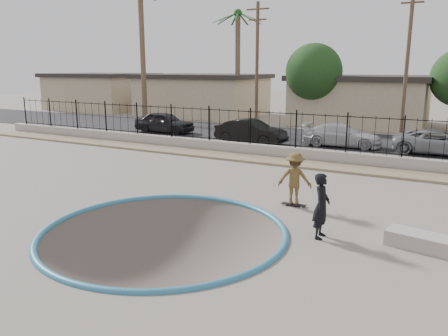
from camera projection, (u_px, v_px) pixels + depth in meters
ground at (304, 173)px, 23.79m from camera, size 120.00×120.00×2.20m
bowl_pit at (164, 232)px, 12.35m from camera, size 6.84×6.84×1.80m
coping_ring at (164, 232)px, 12.35m from camera, size 7.04×7.04×0.20m
rock_strip at (288, 162)px, 21.12m from camera, size 42.00×1.60×0.11m
retaining_wall at (295, 154)px, 22.01m from camera, size 42.00×0.45×0.60m
fence at (296, 130)px, 21.74m from camera, size 40.00×0.04×1.80m
street at (329, 140)px, 27.84m from camera, size 90.00×8.00×0.04m
house_west_far at (102, 91)px, 48.34m from camera, size 10.60×8.60×3.90m
house_west at (203, 94)px, 42.41m from camera, size 11.60×8.60×3.90m
house_center at (361, 100)px, 35.58m from camera, size 10.60×8.60×3.90m
palm_left at (141, 25)px, 36.38m from camera, size 2.30×2.30×11.30m
palm_mid at (238, 41)px, 36.92m from camera, size 2.30×2.30×9.30m
utility_pole_left at (257, 65)px, 31.24m from camera, size 1.70×0.24×9.00m
utility_pole_mid at (407, 60)px, 26.62m from camera, size 1.70×0.24×9.50m
street_tree_left at (314, 72)px, 33.43m from camera, size 4.32×4.32×6.36m
skater at (295, 181)px, 14.47m from camera, size 1.21×0.81×1.74m
skateboard at (294, 204)px, 14.66m from camera, size 0.84×0.27×0.07m
videographer at (321, 206)px, 11.78m from camera, size 0.47×0.68×1.81m
concrete_ledge at (419, 241)px, 11.22m from camera, size 1.70×0.97×0.40m
car_a at (165, 122)px, 30.72m from camera, size 4.36×1.93×1.46m
car_b at (251, 132)px, 26.34m from camera, size 4.50×1.88×1.45m
car_c at (342, 135)px, 25.40m from camera, size 4.57×2.02×1.30m
car_d at (438, 142)px, 23.10m from camera, size 4.71×2.40×1.27m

